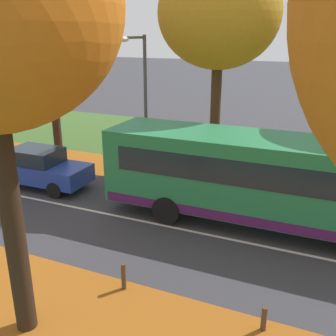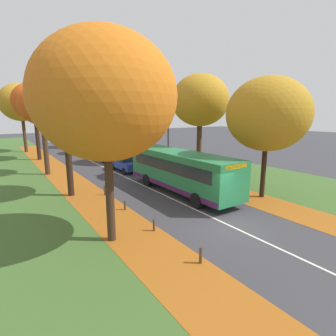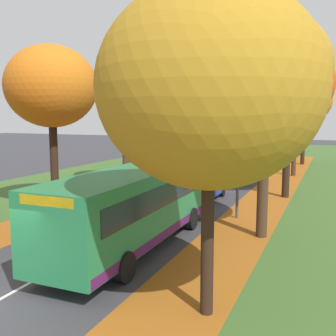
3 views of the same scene
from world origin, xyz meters
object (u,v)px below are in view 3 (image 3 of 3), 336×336
object	(u,v)px
tree_left_mid	(125,96)
tree_right_nearest	(209,88)
tree_right_mid	(290,85)
bus	(138,202)
tree_right_distant	(305,100)
tree_left_near	(51,87)
streetlamp_right	(232,142)
tree_left_far	(181,92)
bollard_fourth	(72,211)
bollard_third	(19,231)
tree_right_near	(267,70)
car_grey_following	(238,171)
tree_left_distant	(204,95)
tree_right_far	(296,102)
car_blue_lead	(204,186)

from	to	relation	value
tree_left_mid	tree_right_nearest	bearing A→B (deg)	-54.84
tree_right_mid	bus	xyz separation A→B (m)	(-4.19, -11.64, -5.13)
tree_right_distant	tree_left_near	bearing A→B (deg)	-112.74
streetlamp_right	bus	distance (m)	6.30
tree_left_far	tree_right_mid	world-z (taller)	tree_left_far
tree_right_distant	bus	world-z (taller)	tree_right_distant
tree_left_mid	bollard_fourth	distance (m)	11.36
tree_left_near	streetlamp_right	distance (m)	9.74
bollard_third	bus	bearing A→B (deg)	12.19
tree_right_near	bus	size ratio (longest dim) A/B	0.87
tree_left_mid	car_grey_following	size ratio (longest dim) A/B	1.95
tree_left_distant	tree_right_nearest	size ratio (longest dim) A/B	1.25
tree_right_mid	tree_right_far	xyz separation A→B (m)	(-0.41, 9.30, -0.73)
tree_right_nearest	car_grey_following	bearing A→B (deg)	100.76
bollard_third	bus	distance (m)	5.26
tree_right_far	bollard_third	size ratio (longest dim) A/B	14.30
tree_left_mid	tree_right_near	bearing A→B (deg)	-37.91
tree_left_near	tree_right_distant	bearing A→B (deg)	67.26
streetlamp_right	tree_right_nearest	bearing A→B (deg)	-79.46
tree_right_mid	tree_left_mid	bearing A→B (deg)	179.37
tree_left_far	tree_right_mid	xyz separation A→B (m)	(10.63, -9.61, -0.29)
bollard_fourth	tree_left_near	bearing A→B (deg)	147.17
bollard_fourth	car_grey_following	size ratio (longest dim) A/B	0.17
tree_left_mid	bus	distance (m)	14.51
tree_right_near	bollard_third	distance (m)	11.94
tree_right_mid	streetlamp_right	bearing A→B (deg)	-107.44
tree_left_near	streetlamp_right	xyz separation A→B (m)	(9.17, 1.84, -2.74)
bollard_fourth	car_blue_lead	distance (m)	8.16
tree_left_near	car_grey_following	distance (m)	15.39
streetlamp_right	car_grey_following	world-z (taller)	streetlamp_right
bollard_fourth	tree_right_distant	bearing A→B (deg)	71.99
bollard_third	bollard_fourth	world-z (taller)	bollard_fourth
car_grey_following	tree_right_nearest	bearing A→B (deg)	-79.24
tree_left_far	tree_right_distant	world-z (taller)	tree_left_far
tree_right_nearest	bollard_fourth	xyz separation A→B (m)	(-8.95, 6.43, -5.29)
tree_right_mid	tree_right_far	distance (m)	9.34
tree_right_distant	bollard_fourth	distance (m)	29.03
tree_left_far	streetlamp_right	xyz separation A→B (m)	(8.71, -15.73, -3.38)
tree_left_far	tree_right_far	bearing A→B (deg)	-1.74
tree_left_far	tree_right_nearest	bearing A→B (deg)	-67.48
tree_left_distant	bus	size ratio (longest dim) A/B	0.97
tree_right_nearest	tree_left_far	bearing A→B (deg)	112.52
tree_left_distant	tree_right_distant	world-z (taller)	tree_left_distant
bollard_fourth	car_grey_following	distance (m)	14.63
tree_right_mid	car_blue_lead	world-z (taller)	tree_right_mid
tree_right_distant	bollard_fourth	bearing A→B (deg)	-108.01
tree_left_far	bus	xyz separation A→B (m)	(6.44, -21.25, -5.41)
tree_left_mid	bollard_third	world-z (taller)	tree_left_mid
car_blue_lead	streetlamp_right	bearing A→B (deg)	-54.97
tree_right_distant	car_blue_lead	world-z (taller)	tree_right_distant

